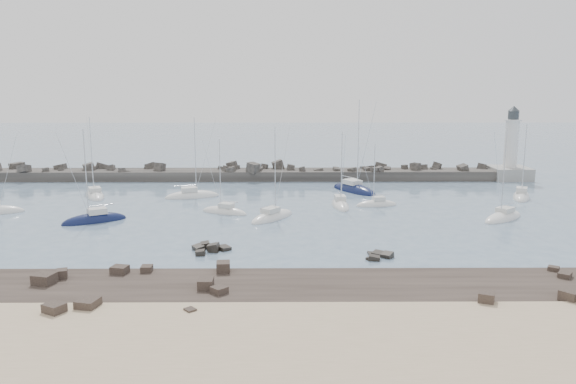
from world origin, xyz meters
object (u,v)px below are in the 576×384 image
object	(u,v)px
sailboat_4	(225,212)
lighthouse	(510,163)
sailboat_5	(340,206)
sailboat_6	(272,218)
sailboat_8	(377,205)
sailboat_3	(192,197)
sailboat_10	(521,197)
sailboat_1	(95,196)
sailboat_2	(95,221)
sailboat_9	(503,218)
sailboat_7	(354,190)

from	to	relation	value
sailboat_4	lighthouse	bearing A→B (deg)	29.14
sailboat_5	sailboat_6	world-z (taller)	sailboat_6
sailboat_5	sailboat_8	bearing A→B (deg)	4.55
sailboat_3	lighthouse	bearing A→B (deg)	16.86
lighthouse	sailboat_10	bearing A→B (deg)	-106.02
lighthouse	sailboat_3	size ratio (longest dim) A/B	1.06
sailboat_1	sailboat_2	bearing A→B (deg)	-71.80
sailboat_4	sailboat_9	xyz separation A→B (m)	(37.93, -3.85, -0.00)
sailboat_2	sailboat_4	size ratio (longest dim) A/B	1.19
sailboat_1	sailboat_3	xyz separation A→B (m)	(15.85, -0.83, 0.01)
sailboat_2	sailboat_4	xyz separation A→B (m)	(16.64, 4.96, -0.02)
sailboat_7	sailboat_3	bearing A→B (deg)	-169.06
sailboat_3	sailboat_9	world-z (taller)	sailboat_3
sailboat_4	sailboat_10	world-z (taller)	sailboat_10
sailboat_2	sailboat_9	bearing A→B (deg)	1.17
sailboat_2	sailboat_8	bearing A→B (deg)	13.89
sailboat_5	sailboat_7	xyz separation A→B (m)	(3.53, 12.13, 0.01)
sailboat_5	sailboat_4	bearing A→B (deg)	-165.87
sailboat_2	sailboat_3	bearing A→B (deg)	57.57
sailboat_2	sailboat_10	distance (m)	64.75
sailboat_4	sailboat_8	bearing A→B (deg)	11.82
sailboat_1	sailboat_10	world-z (taller)	sailboat_1
sailboat_5	sailboat_7	world-z (taller)	sailboat_7
sailboat_7	sailboat_8	size ratio (longest dim) A/B	1.64
sailboat_3	sailboat_5	xyz separation A→B (m)	(23.13, -6.97, -0.00)
sailboat_1	sailboat_10	bearing A→B (deg)	-1.43
sailboat_1	sailboat_9	size ratio (longest dim) A/B	1.03
lighthouse	sailboat_2	bearing A→B (deg)	-153.70
sailboat_1	sailboat_4	xyz separation A→B (m)	(22.23, -12.02, 0.00)
lighthouse	sailboat_7	size ratio (longest dim) A/B	0.88
sailboat_5	sailboat_9	xyz separation A→B (m)	(21.18, -8.07, -0.01)
sailboat_7	sailboat_10	size ratio (longest dim) A/B	1.29
sailboat_7	sailboat_9	distance (m)	26.82
sailboat_8	sailboat_10	xyz separation A→B (m)	(24.04, 5.66, 0.03)
sailboat_1	sailboat_4	world-z (taller)	sailboat_1
sailboat_9	sailboat_10	bearing A→B (deg)	59.49
lighthouse	sailboat_3	distance (m)	60.62
sailboat_8	sailboat_5	bearing A→B (deg)	-175.45
lighthouse	sailboat_6	xyz separation A→B (m)	(-44.77, -32.12, -2.96)
sailboat_4	sailboat_8	xyz separation A→B (m)	(22.24, 4.65, -0.00)
sailboat_7	sailboat_4	bearing A→B (deg)	-141.13
sailboat_6	sailboat_8	bearing A→B (deg)	27.45
sailboat_8	sailboat_10	distance (m)	24.69
sailboat_8	sailboat_10	bearing A→B (deg)	13.26
sailboat_3	sailboat_9	bearing A→B (deg)	-18.75
sailboat_1	sailboat_6	world-z (taller)	sailboat_1
sailboat_5	sailboat_9	distance (m)	22.66
sailboat_6	sailboat_8	size ratio (longest dim) A/B	1.32
sailboat_3	sailboat_4	world-z (taller)	sailboat_3
sailboat_3	sailboat_4	size ratio (longest dim) A/B	1.23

